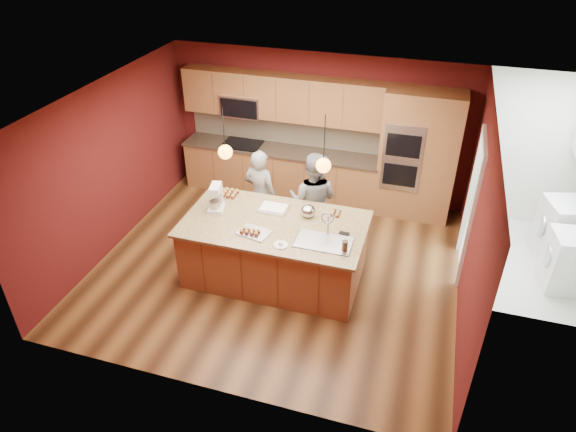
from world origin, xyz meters
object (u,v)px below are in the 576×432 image
(person_left, at_px, (260,195))
(stand_mixer, at_px, (216,200))
(mixing_bowl, at_px, (308,211))
(person_right, at_px, (313,201))
(island, at_px, (276,250))

(person_left, xyz_separation_m, stand_mixer, (-0.36, -0.90, 0.36))
(mixing_bowl, bearing_deg, stand_mixer, -170.63)
(person_right, bearing_deg, island, 73.38)
(mixing_bowl, bearing_deg, island, -142.22)
(island, bearing_deg, mixing_bowl, 37.78)
(island, relative_size, person_right, 1.59)
(person_right, distance_m, stand_mixer, 1.58)
(stand_mixer, bearing_deg, person_right, 24.14)
(island, xyz_separation_m, mixing_bowl, (0.40, 0.31, 0.57))
(person_right, bearing_deg, person_left, 0.59)
(stand_mixer, distance_m, mixing_bowl, 1.37)
(island, distance_m, person_left, 1.19)
(island, height_order, person_right, person_right)
(stand_mixer, height_order, mixing_bowl, stand_mixer)
(person_left, bearing_deg, mixing_bowl, 155.18)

